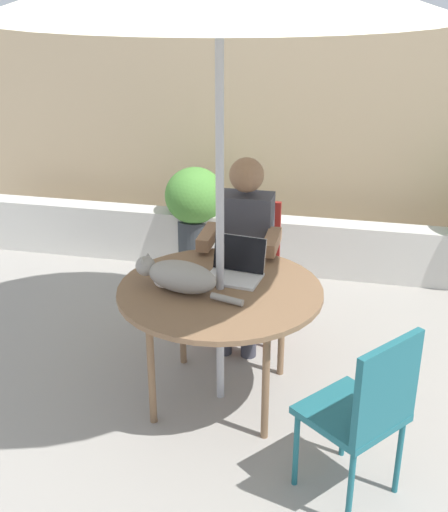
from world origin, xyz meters
The scene contains 10 objects.
ground_plane centered at (0.00, 0.00, 0.00)m, with size 14.00×14.00×0.00m, color gray.
fence_back centered at (0.00, 2.42, 0.96)m, with size 5.64×0.08×1.91m, color tan.
planter_wall_low centered at (0.00, 1.83, 0.22)m, with size 5.08×0.20×0.45m, color beige.
patio_table centered at (0.00, 0.00, 0.66)m, with size 1.13×1.13×0.71m.
chair_occupied centered at (0.00, 0.86, 0.53)m, with size 0.40×0.40×0.89m.
chair_empty centered at (0.82, -0.66, 0.53)m, with size 0.56×0.56×0.89m.
person_seated centered at (0.00, 0.70, 0.70)m, with size 0.48×0.48×1.23m.
laptop centered at (0.06, 0.18, 0.77)m, with size 0.33×0.29×0.21m.
cat centered at (-0.22, -0.07, 0.79)m, with size 0.64×0.27×0.17m.
potted_plant_near_fence centered at (-0.62, 1.83, 0.49)m, with size 0.49×0.49×0.83m.
Camera 1 is at (0.72, -3.19, 2.33)m, focal length 46.95 mm.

